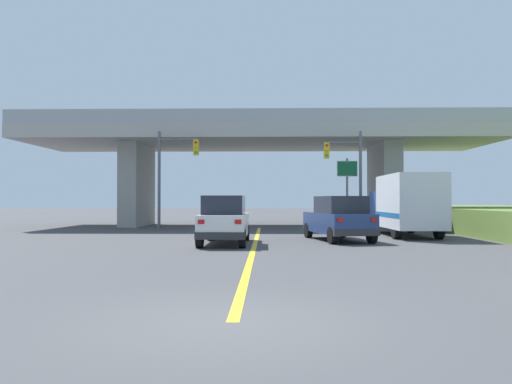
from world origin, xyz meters
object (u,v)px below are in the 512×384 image
object	(u,v)px
highway_sign	(347,178)
box_truck	(406,204)
traffic_signal_nearside	(349,168)
suv_crossing	(339,218)
traffic_signal_farside	(172,167)
suv_lead	(225,220)

from	to	relation	value
highway_sign	box_truck	bearing A→B (deg)	-75.29
box_truck	traffic_signal_nearside	xyz separation A→B (m)	(-2.16, 4.54, 2.13)
suv_crossing	traffic_signal_farside	xyz separation A→B (m)	(-9.14, 7.82, 2.87)
suv_crossing	traffic_signal_nearside	size ratio (longest dim) A/B	0.84
suv_lead	traffic_signal_nearside	distance (m)	11.87
suv_lead	traffic_signal_nearside	size ratio (longest dim) A/B	0.80
box_truck	suv_lead	bearing A→B (deg)	-151.35
suv_crossing	highway_sign	size ratio (longest dim) A/B	1.11
traffic_signal_nearside	traffic_signal_farside	bearing A→B (deg)	177.98
suv_lead	traffic_signal_nearside	world-z (taller)	traffic_signal_nearside
highway_sign	traffic_signal_farside	bearing A→B (deg)	-168.96
traffic_signal_farside	box_truck	bearing A→B (deg)	-20.76
box_truck	highway_sign	bearing A→B (deg)	104.71
suv_lead	box_truck	world-z (taller)	box_truck
suv_crossing	box_truck	bearing A→B (deg)	25.51
suv_crossing	traffic_signal_farside	world-z (taller)	traffic_signal_farside
box_truck	traffic_signal_nearside	world-z (taller)	traffic_signal_nearside
suv_lead	suv_crossing	size ratio (longest dim) A/B	0.94
suv_lead	traffic_signal_farside	world-z (taller)	traffic_signal_farside
traffic_signal_nearside	highway_sign	world-z (taller)	traffic_signal_nearside
traffic_signal_nearside	highway_sign	distance (m)	2.61
suv_lead	highway_sign	world-z (taller)	highway_sign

